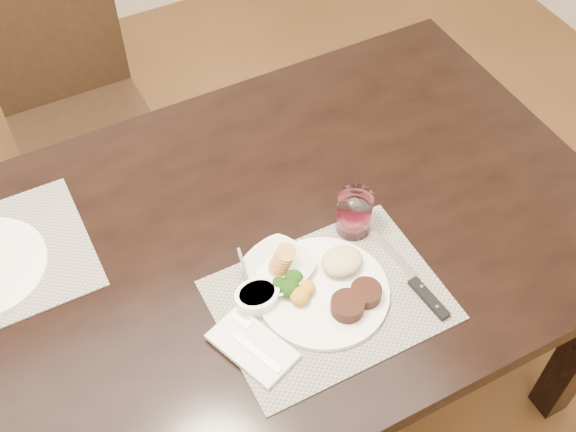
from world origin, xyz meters
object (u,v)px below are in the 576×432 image
steak_knife (420,288)px  wine_glass_near (354,214)px  dinner_plate (329,288)px  chair_far (74,100)px  cracker_bowl (278,268)px

steak_knife → wine_glass_near: 0.21m
steak_knife → wine_glass_near: bearing=96.0°
dinner_plate → chair_far: bearing=84.3°
chair_far → wine_glass_near: (0.39, -1.01, 0.30)m
steak_knife → cracker_bowl: cracker_bowl is taller
cracker_bowl → wine_glass_near: bearing=8.9°
steak_knife → wine_glass_near: (-0.04, 0.21, 0.04)m
dinner_plate → cracker_bowl: (-0.07, 0.09, 0.00)m
dinner_plate → wine_glass_near: wine_glass_near is taller
steak_knife → cracker_bowl: (-0.24, 0.17, 0.01)m
steak_knife → cracker_bowl: size_ratio=1.48×
cracker_bowl → chair_far: bearing=100.4°
dinner_plate → steak_knife: (0.17, -0.08, -0.01)m
chair_far → steak_knife: (0.43, -1.21, 0.26)m
chair_far → wine_glass_near: bearing=-68.7°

